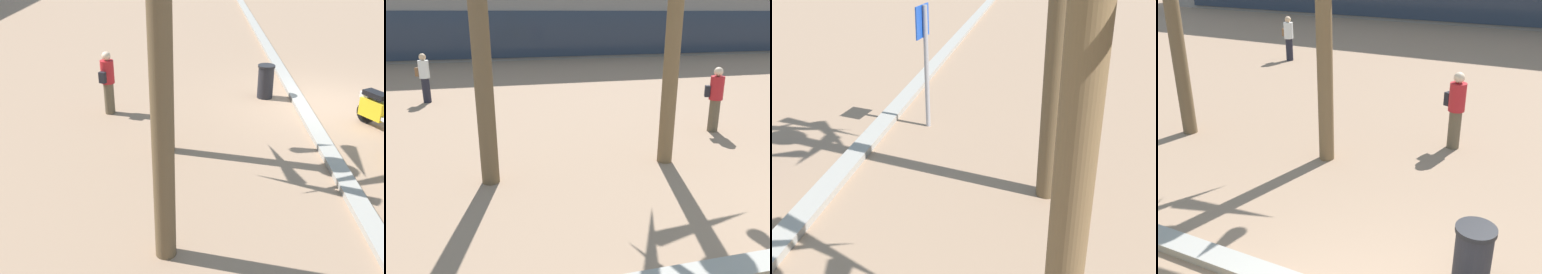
% 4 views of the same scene
% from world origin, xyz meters
% --- Properties ---
extents(crossing_sign, '(0.60, 0.15, 2.40)m').
position_xyz_m(crossing_sign, '(-8.62, 1.45, 1.50)').
color(crossing_sign, '#939399').
rests_on(crossing_sign, ground).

